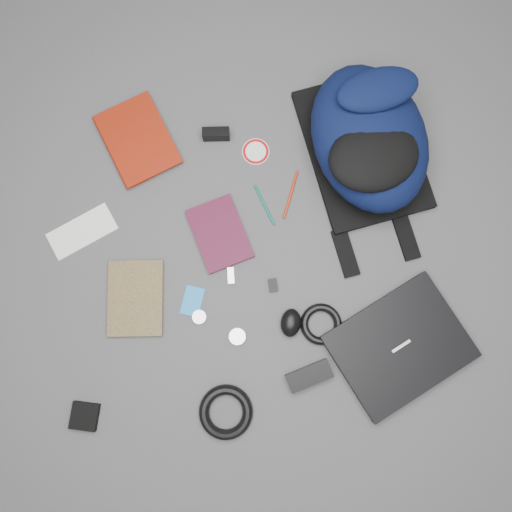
{
  "coord_description": "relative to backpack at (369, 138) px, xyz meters",
  "views": [
    {
      "loc": [
        -0.02,
        -0.23,
        1.55
      ],
      "look_at": [
        0.0,
        0.0,
        0.02
      ],
      "focal_mm": 35.0,
      "sensor_mm": 36.0,
      "label": 1
    }
  ],
  "objects": [
    {
      "name": "headphone_right",
      "position": [
        -0.46,
        -0.55,
        -0.1
      ],
      "size": [
        0.07,
        0.07,
        0.01
      ],
      "primitive_type": "cylinder",
      "rotation": [
        0.0,
        0.0,
        0.39
      ],
      "color": "silver",
      "rests_on": "ground"
    },
    {
      "name": "power_cord_coil",
      "position": [
        -0.52,
        -0.76,
        -0.09
      ],
      "size": [
        0.19,
        0.19,
        0.03
      ],
      "primitive_type": "torus",
      "rotation": [
        0.0,
        0.0,
        0.17
      ],
      "color": "black",
      "rests_on": "ground"
    },
    {
      "name": "pen_red",
      "position": [
        -0.25,
        -0.12,
        -0.11
      ],
      "size": [
        0.07,
        0.15,
        0.01
      ],
      "primitive_type": "cylinder",
      "rotation": [
        1.57,
        0.0,
        -0.39
      ],
      "color": "#B7290E",
      "rests_on": "ground"
    },
    {
      "name": "comic_book",
      "position": [
        -0.85,
        -0.39,
        -0.1
      ],
      "size": [
        0.19,
        0.25,
        0.02
      ],
      "primitive_type": "imported",
      "rotation": [
        0.0,
        0.0,
        -0.09
      ],
      "color": "#BFA10D",
      "rests_on": "ground"
    },
    {
      "name": "power_brick",
      "position": [
        -0.26,
        -0.69,
        -0.09
      ],
      "size": [
        0.14,
        0.09,
        0.03
      ],
      "primitive_type": "cube",
      "rotation": [
        0.0,
        0.0,
        0.27
      ],
      "color": "black",
      "rests_on": "ground"
    },
    {
      "name": "usb_silver",
      "position": [
        -0.46,
        -0.36,
        -0.11
      ],
      "size": [
        0.02,
        0.05,
        0.01
      ],
      "primitive_type": "cube",
      "rotation": [
        0.0,
        0.0,
        -0.04
      ],
      "color": "#B7B7B9",
      "rests_on": "ground"
    },
    {
      "name": "dvd_case",
      "position": [
        -0.48,
        -0.22,
        -0.1
      ],
      "size": [
        0.2,
        0.25,
        0.02
      ],
      "primitive_type": "cube",
      "rotation": [
        0.0,
        0.0,
        0.27
      ],
      "color": "#3A0B1D",
      "rests_on": "ground"
    },
    {
      "name": "id_badge",
      "position": [
        -0.59,
        -0.42,
        -0.11
      ],
      "size": [
        0.09,
        0.1,
        0.0
      ],
      "primitive_type": "cube",
      "rotation": [
        0.0,
        0.0,
        -0.34
      ],
      "color": "#1D81DB",
      "rests_on": "ground"
    },
    {
      "name": "usb_black",
      "position": [
        -0.44,
        -0.27,
        -0.1
      ],
      "size": [
        0.03,
        0.06,
        0.01
      ],
      "primitive_type": "cube",
      "rotation": [
        0.0,
        0.0,
        0.16
      ],
      "color": "black",
      "rests_on": "ground"
    },
    {
      "name": "pouch",
      "position": [
        -0.94,
        -0.73,
        -0.1
      ],
      "size": [
        0.1,
        0.1,
        0.02
      ],
      "primitive_type": "cube",
      "rotation": [
        0.0,
        0.0,
        -0.24
      ],
      "color": "black",
      "rests_on": "ground"
    },
    {
      "name": "sticker_disc",
      "position": [
        -0.34,
        0.03,
        -0.11
      ],
      "size": [
        0.11,
        0.11,
        0.0
      ],
      "primitive_type": "cylinder",
      "rotation": [
        0.0,
        0.0,
        -0.22
      ],
      "color": "white",
      "rests_on": "ground"
    },
    {
      "name": "mouse",
      "position": [
        -0.29,
        -0.52,
        -0.09
      ],
      "size": [
        0.08,
        0.1,
        0.05
      ],
      "primitive_type": "ellipsoid",
      "rotation": [
        0.0,
        0.0,
        -0.24
      ],
      "color": "black",
      "rests_on": "ground"
    },
    {
      "name": "pen_teal",
      "position": [
        -0.33,
        -0.14,
        -0.11
      ],
      "size": [
        0.06,
        0.14,
        0.01
      ],
      "primitive_type": "cylinder",
      "rotation": [
        1.57,
        0.0,
        0.34
      ],
      "color": "#0B6450",
      "rests_on": "ground"
    },
    {
      "name": "compact_camera",
      "position": [
        -0.46,
        0.1,
        -0.09
      ],
      "size": [
        0.09,
        0.04,
        0.05
      ],
      "primitive_type": "cube",
      "rotation": [
        0.0,
        0.0,
        -0.08
      ],
      "color": "black",
      "rests_on": "ground"
    },
    {
      "name": "ground",
      "position": [
        -0.38,
        -0.31,
        -0.11
      ],
      "size": [
        4.0,
        4.0,
        0.0
      ],
      "primitive_type": "plane",
      "color": "#4F4F51",
      "rests_on": "ground"
    },
    {
      "name": "textbook_red",
      "position": [
        -0.81,
        0.07,
        -0.1
      ],
      "size": [
        0.28,
        0.32,
        0.03
      ],
      "primitive_type": "imported",
      "rotation": [
        0.0,
        0.0,
        0.36
      ],
      "color": "maroon",
      "rests_on": "ground"
    },
    {
      "name": "backpack",
      "position": [
        0.0,
        0.0,
        0.0
      ],
      "size": [
        0.45,
        0.58,
        0.22
      ],
      "primitive_type": null,
      "rotation": [
        0.0,
        0.0,
        0.16
      ],
      "color": "black",
      "rests_on": "ground"
    },
    {
      "name": "cable_coil",
      "position": [
        -0.2,
        -0.54,
        -0.1
      ],
      "size": [
        0.16,
        0.16,
        0.02
      ],
      "primitive_type": "torus",
      "rotation": [
        0.0,
        0.0,
        -0.35
      ],
      "color": "black",
      "rests_on": "ground"
    },
    {
      "name": "key_fob",
      "position": [
        -0.33,
        -0.4,
        -0.1
      ],
      "size": [
        0.03,
        0.04,
        0.01
      ],
      "primitive_type": "cube",
      "rotation": [
        0.0,
        0.0,
        0.04
      ],
      "color": "black",
      "rests_on": "ground"
    },
    {
      "name": "laptop",
      "position": [
        0.02,
        -0.63,
        -0.09
      ],
      "size": [
        0.47,
        0.43,
        0.04
      ],
      "primitive_type": "cube",
      "rotation": [
        0.0,
        0.0,
        0.44
      ],
      "color": "black",
      "rests_on": "ground"
    },
    {
      "name": "envelope",
      "position": [
        -0.92,
        -0.17,
        -0.11
      ],
      "size": [
        0.23,
        0.17,
        0.0
      ],
      "primitive_type": "cube",
      "rotation": [
        0.0,
        0.0,
        0.41
      ],
      "color": "white",
      "rests_on": "ground"
    },
    {
      "name": "headphone_left",
      "position": [
        -0.57,
        -0.48,
        -0.11
      ],
      "size": [
        0.05,
        0.05,
        0.01
      ],
      "primitive_type": "cylinder",
      "rotation": [
        0.0,
        0.0,
        -0.18
      ],
      "color": "#ADACAF",
      "rests_on": "ground"
    }
  ]
}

